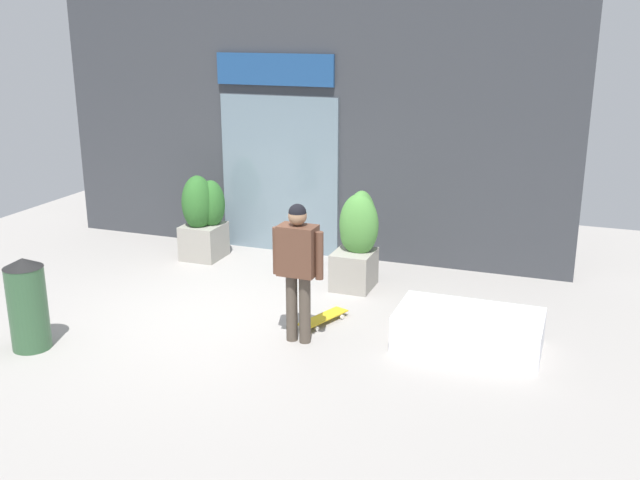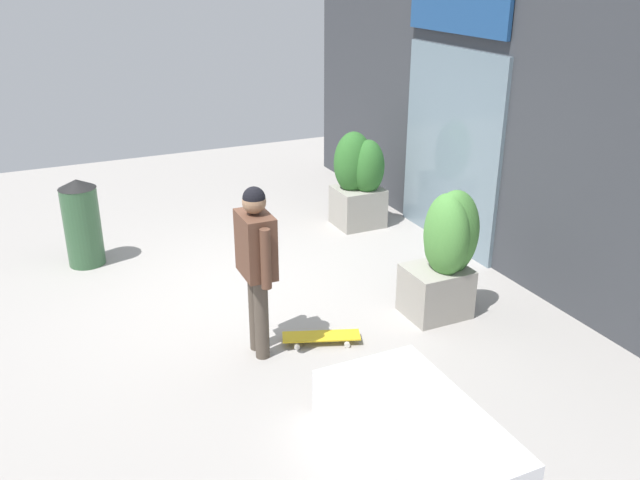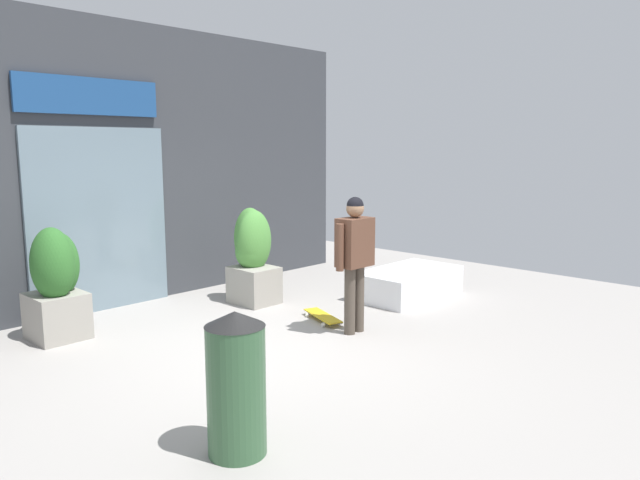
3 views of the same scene
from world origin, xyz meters
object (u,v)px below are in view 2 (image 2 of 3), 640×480
planter_box_right (359,179)px  trash_bin (82,222)px  skateboard (321,337)px  skateboarder (256,256)px  planter_box_left (445,251)px

planter_box_right → trash_bin: size_ratio=1.23×
skateboard → planter_box_right: bearing=76.5°
planter_box_right → trash_bin: bearing=-93.9°
skateboard → planter_box_right: (-2.57, 1.74, 0.59)m
skateboarder → trash_bin: skateboarder is taller
planter_box_right → planter_box_left: bearing=-8.6°
skateboard → planter_box_right: 3.16m
planter_box_right → skateboarder: bearing=-43.2°
skateboard → planter_box_right: size_ratio=0.59×
skateboarder → planter_box_left: size_ratio=1.21×
skateboarder → skateboard: bearing=-7.1°
trash_bin → skateboarder: bearing=23.7°
trash_bin → skateboard: bearing=32.5°
skateboarder → skateboard: 1.09m
trash_bin → planter_box_left: bearing=48.1°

